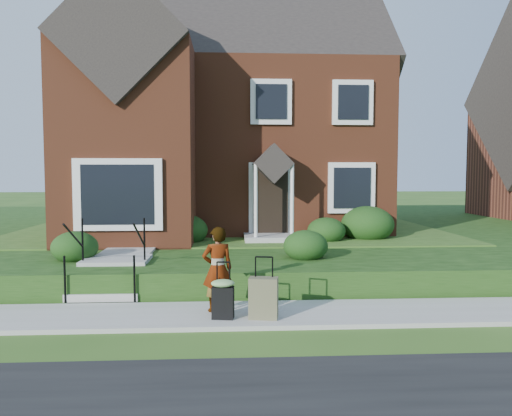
{
  "coord_description": "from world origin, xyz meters",
  "views": [
    {
      "loc": [
        -0.07,
        -8.64,
        2.53
      ],
      "look_at": [
        0.54,
        2.0,
        1.79
      ],
      "focal_mm": 35.0,
      "sensor_mm": 36.0,
      "label": 1
    }
  ],
  "objects": [
    {
      "name": "ground",
      "position": [
        0.0,
        0.0,
        0.0
      ],
      "size": [
        120.0,
        120.0,
        0.0
      ],
      "primitive_type": "plane",
      "color": "#2D5119",
      "rests_on": "ground"
    },
    {
      "name": "sidewalk",
      "position": [
        0.0,
        0.0,
        0.04
      ],
      "size": [
        60.0,
        1.6,
        0.08
      ],
      "primitive_type": "cube",
      "color": "#9E9B93",
      "rests_on": "ground"
    },
    {
      "name": "terrace",
      "position": [
        4.0,
        10.9,
        0.3
      ],
      "size": [
        44.0,
        20.0,
        0.6
      ],
      "primitive_type": "cube",
      "color": "#15350E",
      "rests_on": "ground"
    },
    {
      "name": "walkway",
      "position": [
        -2.5,
        5.0,
        0.63
      ],
      "size": [
        1.2,
        6.0,
        0.06
      ],
      "primitive_type": "cube",
      "color": "#9E9B93",
      "rests_on": "terrace"
    },
    {
      "name": "main_house",
      "position": [
        -0.21,
        9.61,
        5.26
      ],
      "size": [
        10.4,
        10.2,
        9.4
      ],
      "color": "brown",
      "rests_on": "terrace"
    },
    {
      "name": "front_steps",
      "position": [
        -2.5,
        1.84,
        0.47
      ],
      "size": [
        1.4,
        2.02,
        1.5
      ],
      "color": "#9E9B93",
      "rests_on": "ground"
    },
    {
      "name": "foundation_shrubs",
      "position": [
        0.22,
        4.94,
        1.06
      ],
      "size": [
        9.6,
        4.53,
        1.08
      ],
      "color": "#133710",
      "rests_on": "terrace"
    },
    {
      "name": "woman",
      "position": [
        -0.25,
        0.13,
        0.84
      ],
      "size": [
        0.62,
        0.48,
        1.51
      ],
      "primitive_type": "imported",
      "rotation": [
        0.0,
        0.0,
        3.37
      ],
      "color": "#999999",
      "rests_on": "sidewalk"
    },
    {
      "name": "suitcase_black",
      "position": [
        -0.15,
        -0.35,
        0.46
      ],
      "size": [
        0.44,
        0.38,
        0.97
      ],
      "rotation": [
        0.0,
        0.0,
        -0.15
      ],
      "color": "black",
      "rests_on": "sidewalk"
    },
    {
      "name": "suitcase_olive",
      "position": [
        0.53,
        -0.37,
        0.43
      ],
      "size": [
        0.52,
        0.35,
        1.05
      ],
      "rotation": [
        0.0,
        0.0,
        -0.18
      ],
      "color": "brown",
      "rests_on": "sidewalk"
    }
  ]
}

